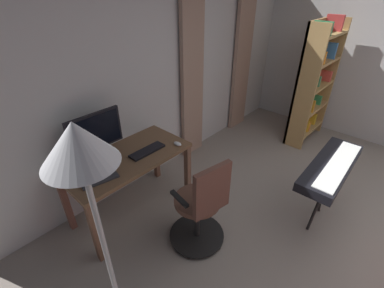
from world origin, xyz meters
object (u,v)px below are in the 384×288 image
computer_monitor (96,133)px  cell_phone_face_up (75,169)px  floor_lamp (85,175)px  computer_mouse (178,144)px  laptop (96,171)px  desk (128,165)px  office_chair (201,208)px  piano_keyboard (331,168)px  computer_keyboard (147,151)px  bookshelf (312,84)px

computer_monitor → cell_phone_face_up: (0.29, 0.03, -0.26)m
cell_phone_face_up → floor_lamp: floor_lamp is taller
computer_mouse → floor_lamp: size_ratio=0.06×
computer_mouse → cell_phone_face_up: computer_mouse is taller
laptop → computer_mouse: size_ratio=3.80×
desk → office_chair: size_ratio=1.27×
computer_monitor → cell_phone_face_up: size_ratio=3.83×
office_chair → piano_keyboard: (-1.06, 0.75, 0.25)m
computer_monitor → laptop: size_ratio=1.45×
computer_monitor → cell_phone_face_up: 0.39m
laptop → cell_phone_face_up: bearing=-57.7°
computer_monitor → piano_keyboard: size_ratio=0.52×
computer_mouse → piano_keyboard: size_ratio=0.09×
computer_mouse → computer_keyboard: bearing=-25.0°
office_chair → laptop: (0.55, -0.80, 0.33)m
laptop → cell_phone_face_up: size_ratio=2.64×
piano_keyboard → computer_keyboard: bearing=-56.8°
office_chair → computer_mouse: 0.77m
computer_keyboard → office_chair: bearing=88.5°
computer_mouse → cell_phone_face_up: size_ratio=0.69×
office_chair → computer_monitor: (0.35, -1.06, 0.55)m
computer_keyboard → floor_lamp: size_ratio=0.22×
bookshelf → desk: bearing=-13.3°
office_chair → computer_mouse: size_ratio=10.13×
desk → bookshelf: 3.08m
office_chair → cell_phone_face_up: 1.25m
piano_keyboard → computer_mouse: bearing=-63.2°
office_chair → piano_keyboard: office_chair is taller
cell_phone_face_up → bookshelf: bookshelf is taller
cell_phone_face_up → floor_lamp: (0.37, 1.19, 0.77)m
computer_keyboard → computer_mouse: (-0.31, 0.14, 0.01)m
office_chair → computer_keyboard: bearing=99.5°
cell_phone_face_up → piano_keyboard: (-1.71, 1.78, -0.03)m
computer_keyboard → floor_lamp: 1.58m
computer_monitor → laptop: (0.20, 0.26, -0.21)m
computer_mouse → office_chair: bearing=62.4°
computer_monitor → bookshelf: size_ratio=0.29×
desk → piano_keyboard: size_ratio=1.21×
desk → computer_keyboard: (-0.20, 0.09, 0.12)m
cell_phone_face_up → bookshelf: size_ratio=0.08×
piano_keyboard → floor_lamp: 2.31m
desk → piano_keyboard: piano_keyboard is taller
computer_mouse → floor_lamp: floor_lamp is taller
laptop → piano_keyboard: bearing=147.7°
bookshelf → cell_phone_face_up: bearing=-14.4°
desk → piano_keyboard: bearing=127.8°
office_chair → bookshelf: size_ratio=0.54×
laptop → desk: bearing=-160.0°
office_chair → computer_keyboard: size_ratio=2.56×
computer_monitor → laptop: 0.39m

